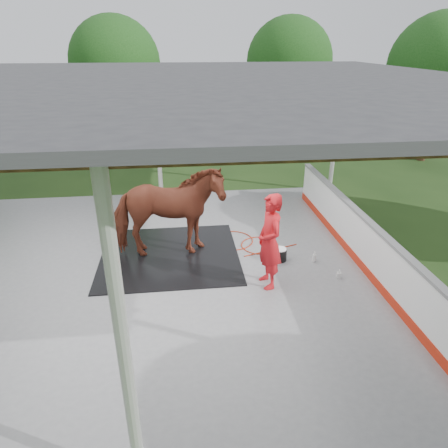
{
  "coord_description": "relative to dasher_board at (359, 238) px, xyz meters",
  "views": [
    {
      "loc": [
        0.6,
        -7.71,
        4.69
      ],
      "look_at": [
        1.52,
        0.11,
        1.07
      ],
      "focal_mm": 32.0,
      "sensor_mm": 36.0,
      "label": 1
    }
  ],
  "objects": [
    {
      "name": "ground",
      "position": [
        -4.6,
        0.0,
        -0.59
      ],
      "size": [
        100.0,
        100.0,
        0.0
      ],
      "primitive_type": "plane",
      "color": "#1E3814"
    },
    {
      "name": "concrete_slab",
      "position": [
        -4.6,
        0.0,
        -0.57
      ],
      "size": [
        12.0,
        10.0,
        0.05
      ],
      "primitive_type": "cube",
      "color": "slate",
      "rests_on": "ground"
    },
    {
      "name": "pavilion_structure",
      "position": [
        -4.6,
        -0.0,
        3.37
      ],
      "size": [
        12.6,
        10.6,
        4.05
      ],
      "color": "beige",
      "rests_on": "ground"
    },
    {
      "name": "dasher_board",
      "position": [
        0.0,
        0.0,
        0.0
      ],
      "size": [
        0.16,
        8.0,
        1.15
      ],
      "color": "red",
      "rests_on": "concrete_slab"
    },
    {
      "name": "tree_belt",
      "position": [
        -4.3,
        0.9,
        3.2
      ],
      "size": [
        28.0,
        28.0,
        5.8
      ],
      "color": "#382314",
      "rests_on": "ground"
    },
    {
      "name": "rubber_mat",
      "position": [
        -4.31,
        0.68,
        -0.53
      ],
      "size": [
        3.22,
        3.02,
        0.02
      ],
      "primitive_type": "cube",
      "color": "black",
      "rests_on": "concrete_slab"
    },
    {
      "name": "horse",
      "position": [
        -4.31,
        0.68,
        0.56
      ],
      "size": [
        2.61,
        1.28,
        2.16
      ],
      "primitive_type": "imported",
      "rotation": [
        0.0,
        0.0,
        1.62
      ],
      "color": "brown",
      "rests_on": "rubber_mat"
    },
    {
      "name": "handler",
      "position": [
        -2.27,
        -0.8,
        0.46
      ],
      "size": [
        0.59,
        0.8,
        2.0
      ],
      "primitive_type": "imported",
      "rotation": [
        0.0,
        0.0,
        -1.41
      ],
      "color": "red",
      "rests_on": "concrete_slab"
    },
    {
      "name": "wash_bucket",
      "position": [
        -1.78,
        0.16,
        -0.39
      ],
      "size": [
        0.33,
        0.33,
        0.3
      ],
      "color": "black",
      "rests_on": "concrete_slab"
    },
    {
      "name": "soap_bottle_a",
      "position": [
        -1.0,
        0.0,
        -0.42
      ],
      "size": [
        0.1,
        0.1,
        0.26
      ],
      "primitive_type": "imported",
      "rotation": [
        0.0,
        0.0,
        -0.06
      ],
      "color": "silver",
      "rests_on": "concrete_slab"
    },
    {
      "name": "soap_bottle_b",
      "position": [
        -0.7,
        -0.74,
        -0.44
      ],
      "size": [
        0.11,
        0.11,
        0.2
      ],
      "primitive_type": "imported",
      "rotation": [
        0.0,
        0.0,
        -0.2
      ],
      "color": "#338CD8",
      "rests_on": "concrete_slab"
    },
    {
      "name": "hose_coil",
      "position": [
        -2.45,
        1.11,
        -0.53
      ],
      "size": [
        2.12,
        1.41,
        0.02
      ],
      "color": "#A9260C",
      "rests_on": "concrete_slab"
    }
  ]
}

